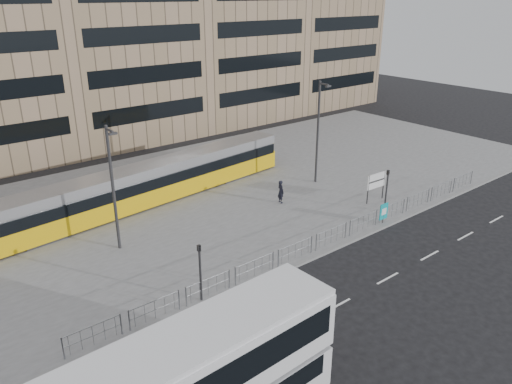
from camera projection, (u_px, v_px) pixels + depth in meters
ground at (310, 261)px, 28.88m from camera, size 120.00×120.00×0.00m
plaza at (197, 198)px, 37.49m from camera, size 64.00×24.00×0.15m
kerb at (309, 260)px, 28.89m from camera, size 64.00×0.25×0.17m
building_row at (83, 9)px, 49.62m from camera, size 70.40×18.40×31.20m
pedestrian_barrier at (328, 233)px, 30.04m from camera, size 32.07×0.07×1.10m
road_markings at (376, 285)px, 26.59m from camera, size 62.00×0.12×0.01m
tram at (147, 184)px, 35.90m from camera, size 24.76×4.89×2.91m
station_sign at (376, 182)px, 36.26m from camera, size 1.88×0.16×2.16m
ad_panel at (384, 212)px, 33.04m from camera, size 0.74×0.09×1.39m
pedestrian at (281, 192)px, 36.23m from camera, size 0.50×0.68×1.71m
traffic_light_west at (200, 265)px, 24.28m from camera, size 0.18×0.21×3.10m
traffic_light_east at (387, 186)px, 34.27m from camera, size 0.21×0.23×3.10m
lamp_post_west at (113, 184)px, 28.49m from camera, size 0.45×1.04×7.59m
lamp_post_east at (318, 129)px, 38.83m from camera, size 0.45×1.04×8.13m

